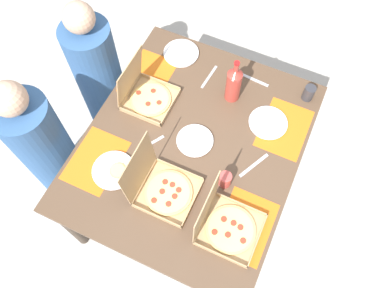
{
  "coord_description": "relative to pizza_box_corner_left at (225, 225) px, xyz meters",
  "views": [
    {
      "loc": [
        -0.92,
        -0.42,
        2.76
      ],
      "look_at": [
        0.0,
        0.0,
        0.76
      ],
      "focal_mm": 36.85,
      "sensor_mm": 36.0,
      "label": 1
    }
  ],
  "objects": [
    {
      "name": "fork_by_far_right",
      "position": [
        0.84,
        0.45,
        -0.05
      ],
      "size": [
        0.19,
        0.03,
        0.0
      ],
      "primitive_type": "cube",
      "rotation": [
        0.0,
        0.0,
        3.05
      ],
      "color": "#B7B7BC",
      "rests_on": "dining_table"
    },
    {
      "name": "knife_by_near_right",
      "position": [
        0.39,
        -0.01,
        -0.05
      ],
      "size": [
        0.2,
        0.11,
        0.0
      ],
      "primitive_type": "cube",
      "rotation": [
        0.0,
        0.0,
        5.82
      ],
      "color": "#B7B7BC",
      "rests_on": "dining_table"
    },
    {
      "name": "plate_middle",
      "position": [
        0.93,
        0.69,
        -0.04
      ],
      "size": [
        0.23,
        0.23,
        0.02
      ],
      "color": "white",
      "rests_on": "dining_table"
    },
    {
      "name": "dining_table",
      "position": [
        0.37,
        0.35,
        -0.15
      ],
      "size": [
        1.41,
        1.19,
        0.76
      ],
      "color": "#3F3328",
      "rests_on": "ground_plane"
    },
    {
      "name": "diner_left_seat",
      "position": [
        0.05,
        1.21,
        -0.26
      ],
      "size": [
        0.32,
        0.32,
        1.21
      ],
      "color": "#33598C",
      "rests_on": "ground_plane"
    },
    {
      "name": "cup_clear_right",
      "position": [
        0.94,
        -0.15,
        0.0
      ],
      "size": [
        0.07,
        0.07,
        0.1
      ],
      "primitive_type": "cylinder",
      "color": "#333338",
      "rests_on": "dining_table"
    },
    {
      "name": "plate_far_right",
      "position": [
        0.67,
        0.01,
        -0.04
      ],
      "size": [
        0.23,
        0.23,
        0.02
      ],
      "color": "white",
      "rests_on": "dining_table"
    },
    {
      "name": "knife_by_near_left",
      "position": [
        0.94,
        0.2,
        -0.05
      ],
      "size": [
        0.04,
        0.21,
        0.0
      ],
      "primitive_type": "cube",
      "rotation": [
        0.0,
        0.0,
        1.49
      ],
      "color": "#B7B7BC",
      "rests_on": "dining_table"
    },
    {
      "name": "pizza_box_corner_left",
      "position": [
        0.0,
        0.0,
        0.0
      ],
      "size": [
        0.29,
        0.3,
        0.33
      ],
      "color": "tan",
      "rests_on": "dining_table"
    },
    {
      "name": "fork_by_far_left",
      "position": [
        0.26,
        0.57,
        -0.05
      ],
      "size": [
        0.17,
        0.11,
        0.0
      ],
      "primitive_type": "cube",
      "rotation": [
        0.0,
        0.0,
        2.59
      ],
      "color": "#B7B7BC",
      "rests_on": "dining_table"
    },
    {
      "name": "diner_right_seat",
      "position": [
        0.68,
        1.21,
        -0.28
      ],
      "size": [
        0.32,
        0.32,
        1.18
      ],
      "color": "#33598C",
      "rests_on": "ground_plane"
    },
    {
      "name": "plate_far_left",
      "position": [
        0.39,
        0.35,
        -0.04
      ],
      "size": [
        0.21,
        0.21,
        0.02
      ],
      "color": "white",
      "rests_on": "dining_table"
    },
    {
      "name": "placemat_far_right",
      "position": [
        0.68,
        0.8,
        -0.05
      ],
      "size": [
        0.36,
        0.26,
        0.0
      ],
      "primitive_type": "cube",
      "color": "orange",
      "rests_on": "dining_table"
    },
    {
      "name": "plate_near_left",
      "position": [
        0.04,
        0.67,
        -0.04
      ],
      "size": [
        0.24,
        0.24,
        0.03
      ],
      "color": "white",
      "rests_on": "dining_table"
    },
    {
      "name": "placemat_near_right",
      "position": [
        0.68,
        -0.09,
        -0.05
      ],
      "size": [
        0.36,
        0.26,
        0.0
      ],
      "primitive_type": "cube",
      "color": "orange",
      "rests_on": "dining_table"
    },
    {
      "name": "placemat_near_left",
      "position": [
        0.05,
        -0.09,
        -0.05
      ],
      "size": [
        0.36,
        0.26,
        0.0
      ],
      "primitive_type": "cube",
      "color": "orange",
      "rests_on": "dining_table"
    },
    {
      "name": "pizza_box_edge_far",
      "position": [
        0.05,
        0.38,
        -0.0
      ],
      "size": [
        0.29,
        0.32,
        0.33
      ],
      "color": "tan",
      "rests_on": "dining_table"
    },
    {
      "name": "cup_red",
      "position": [
        0.23,
        0.09,
        -0.0
      ],
      "size": [
        0.07,
        0.07,
        0.09
      ],
      "primitive_type": "cylinder",
      "color": "#BF4742",
      "rests_on": "dining_table"
    },
    {
      "name": "pizza_box_center",
      "position": [
        0.53,
        0.73,
        -0.0
      ],
      "size": [
        0.28,
        0.28,
        0.31
      ],
      "color": "tan",
      "rests_on": "dining_table"
    },
    {
      "name": "soda_bottle",
      "position": [
        0.76,
        0.27,
        0.08
      ],
      "size": [
        0.09,
        0.09,
        0.32
      ],
      "color": "#B2382D",
      "rests_on": "dining_table"
    },
    {
      "name": "ground_plane",
      "position": [
        0.37,
        0.35,
        -0.81
      ],
      "size": [
        6.0,
        6.0,
        0.0
      ],
      "primitive_type": "plane",
      "color": "beige"
    },
    {
      "name": "placemat_far_left",
      "position": [
        0.05,
        0.8,
        -0.05
      ],
      "size": [
        0.36,
        0.26,
        0.0
      ],
      "primitive_type": "cube",
      "color": "orange",
      "rests_on": "dining_table"
    }
  ]
}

